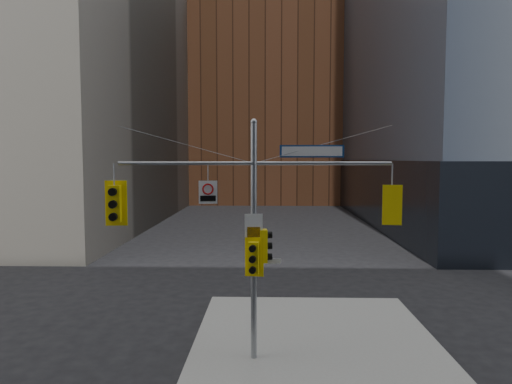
# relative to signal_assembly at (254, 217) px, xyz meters

# --- Properties ---
(sidewalk_corner) EXTENTS (8.00, 8.00, 0.15)m
(sidewalk_corner) POSITION_rel_signal_assembly_xyz_m (2.00, 2.01, -4.34)
(sidewalk_corner) COLOR gray
(sidewalk_corner) RESTS_ON ground
(brick_midrise) EXTENTS (26.00, 20.00, 28.00)m
(brick_midrise) POSITION_rel_signal_assembly_xyz_m (0.00, 56.01, 9.58)
(brick_midrise) COLOR brown
(brick_midrise) RESTS_ON ground
(signal_assembly) EXTENTS (8.00, 0.80, 7.30)m
(signal_assembly) POSITION_rel_signal_assembly_xyz_m (0.00, 0.00, 0.00)
(signal_assembly) COLOR gray
(signal_assembly) RESTS_ON ground
(traffic_light_west_arm) EXTENTS (0.65, 0.54, 1.36)m
(traffic_light_west_arm) POSITION_rel_signal_assembly_xyz_m (-4.14, 0.01, 0.38)
(traffic_light_west_arm) COLOR yellow
(traffic_light_west_arm) RESTS_ON ground
(traffic_light_east_arm) EXTENTS (0.55, 0.48, 1.16)m
(traffic_light_east_arm) POSITION_rel_signal_assembly_xyz_m (4.03, 0.00, 0.38)
(traffic_light_east_arm) COLOR yellow
(traffic_light_east_arm) RESTS_ON ground
(traffic_light_pole_side) EXTENTS (0.41, 0.35, 0.98)m
(traffic_light_pole_side) POSITION_rel_signal_assembly_xyz_m (0.32, 0.01, -0.86)
(traffic_light_pole_side) COLOR yellow
(traffic_light_pole_side) RESTS_ON ground
(traffic_light_pole_front) EXTENTS (0.55, 0.47, 1.16)m
(traffic_light_pole_front) POSITION_rel_signal_assembly_xyz_m (0.00, -0.27, -1.17)
(traffic_light_pole_front) COLOR yellow
(traffic_light_pole_front) RESTS_ON ground
(street_sign_blade) EXTENTS (1.86, 0.16, 0.36)m
(street_sign_blade) POSITION_rel_signal_assembly_xyz_m (1.69, 0.00, 1.93)
(street_sign_blade) COLOR navy
(street_sign_blade) RESTS_ON ground
(regulatory_sign_arm) EXTENTS (0.54, 0.12, 0.68)m
(regulatory_sign_arm) POSITION_rel_signal_assembly_xyz_m (-1.35, -0.02, 0.75)
(regulatory_sign_arm) COLOR silver
(regulatory_sign_arm) RESTS_ON ground
(regulatory_sign_pole) EXTENTS (0.52, 0.09, 0.69)m
(regulatory_sign_pole) POSITION_rel_signal_assembly_xyz_m (0.00, -0.11, -0.26)
(regulatory_sign_pole) COLOR silver
(regulatory_sign_pole) RESTS_ON ground
(street_blade_ew) EXTENTS (0.72, 0.07, 0.14)m
(street_blade_ew) POSITION_rel_signal_assembly_xyz_m (0.45, 0.01, -1.31)
(street_blade_ew) COLOR silver
(street_blade_ew) RESTS_ON ground
(street_blade_ns) EXTENTS (0.05, 0.74, 0.15)m
(street_blade_ns) POSITION_rel_signal_assembly_xyz_m (0.00, 0.46, -1.47)
(street_blade_ns) COLOR #145926
(street_blade_ns) RESTS_ON ground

